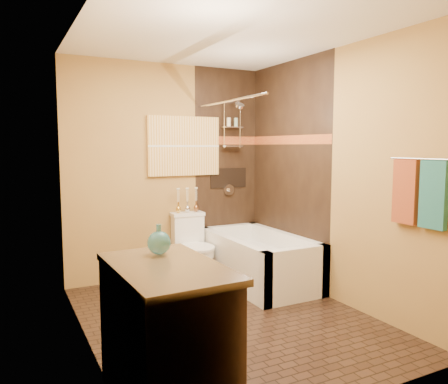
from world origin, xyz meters
TOP-DOWN VIEW (x-y plane):
  - floor at (0.00, 0.00)m, footprint 3.00×3.00m
  - wall_left at (-1.20, 0.00)m, footprint 0.02×3.00m
  - wall_right at (1.20, 0.00)m, footprint 0.02×3.00m
  - wall_back at (0.00, 1.50)m, footprint 2.40×0.02m
  - wall_front at (0.00, -1.50)m, footprint 2.40×0.02m
  - ceiling at (0.00, 0.00)m, footprint 3.00×3.00m
  - alcove_tile_back at (0.78, 1.49)m, footprint 0.85×0.01m
  - alcove_tile_right at (1.19, 0.75)m, footprint 0.01×1.50m
  - mosaic_band_back at (0.78, 1.48)m, footprint 0.85×0.01m
  - mosaic_band_right at (1.18, 0.75)m, footprint 0.01×1.50m
  - alcove_niche at (0.80, 1.48)m, footprint 0.50×0.01m
  - shower_fixtures at (0.80, 1.38)m, footprint 0.24×0.33m
  - curtain_rod at (0.40, 0.75)m, footprint 0.03×1.55m
  - towel_bar at (1.15, -1.05)m, footprint 0.02×0.55m
  - towel_teal at (1.16, -1.18)m, footprint 0.05×0.22m
  - towel_rust at (1.16, -0.92)m, footprint 0.05×0.22m
  - sunset_painting at (0.20, 1.48)m, footprint 0.90×0.04m
  - vanity_mirror at (-1.19, -1.00)m, footprint 0.01×1.00m
  - bathtub at (0.80, 0.75)m, footprint 0.80×1.50m
  - toilet at (0.20, 1.22)m, footprint 0.40×0.58m
  - vanity at (-0.92, -1.00)m, footprint 0.62×0.99m
  - teal_bottle at (-0.87, -0.75)m, footprint 0.18×0.18m
  - bud_vases at (0.20, 1.39)m, footprint 0.29×0.06m

SIDE VIEW (x-z plane):
  - floor at x=0.00m, z-range 0.00..0.00m
  - bathtub at x=0.80m, z-range -0.05..0.50m
  - toilet at x=0.20m, z-range 0.00..0.77m
  - vanity at x=-0.92m, z-range 0.00..0.86m
  - bud_vases at x=0.20m, z-range 0.78..1.06m
  - teal_bottle at x=-0.87m, z-range 0.83..1.07m
  - alcove_niche at x=0.80m, z-range 1.02..1.27m
  - towel_teal at x=1.16m, z-range 0.92..1.44m
  - towel_rust at x=1.16m, z-range 0.92..1.44m
  - wall_left at x=-1.20m, z-range 0.00..2.50m
  - wall_right at x=1.20m, z-range 0.00..2.50m
  - wall_back at x=0.00m, z-range 0.00..2.50m
  - wall_front at x=0.00m, z-range 0.00..2.50m
  - alcove_tile_back at x=0.78m, z-range 0.00..2.50m
  - alcove_tile_right at x=1.19m, z-range 0.00..2.50m
  - towel_bar at x=1.15m, z-range 1.44..1.46m
  - vanity_mirror at x=-1.19m, z-range 1.05..1.95m
  - sunset_painting at x=0.20m, z-range 1.20..1.90m
  - mosaic_band_back at x=0.78m, z-range 1.57..1.67m
  - mosaic_band_right at x=1.18m, z-range 1.57..1.67m
  - shower_fixtures at x=0.80m, z-range 1.08..2.25m
  - curtain_rod at x=0.40m, z-range 2.01..2.03m
  - ceiling at x=0.00m, z-range 2.50..2.50m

